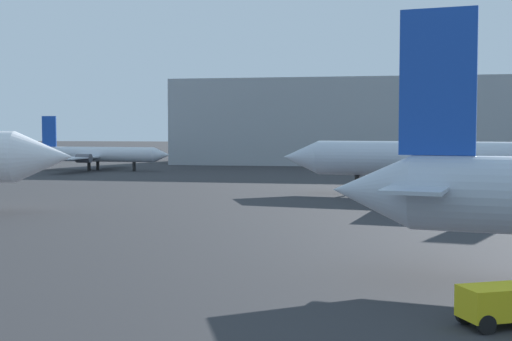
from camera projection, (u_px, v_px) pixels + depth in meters
airplane_distant at (433, 159)px, 64.41m from camera, size 28.38×27.40×10.32m
airplane_far_right at (97, 154)px, 103.17m from camera, size 22.21×20.90×8.01m
baggage_cart at (499, 303)px, 22.04m from camera, size 2.73×2.24×1.30m
terminal_building at (429, 122)px, 121.68m from camera, size 86.83×23.47×14.47m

